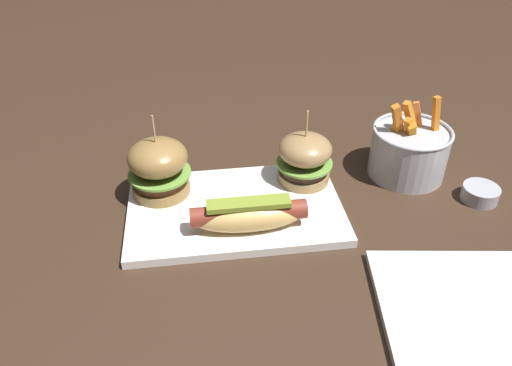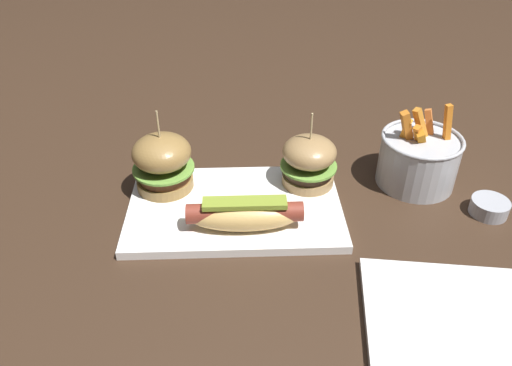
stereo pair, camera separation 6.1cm
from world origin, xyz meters
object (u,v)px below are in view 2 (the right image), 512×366
at_px(platter_main, 235,208).
at_px(fries_bucket, 418,159).
at_px(slider_right, 309,161).
at_px(sauce_ramekin, 489,207).
at_px(side_plate, 452,327).
at_px(hot_dog, 245,214).
at_px(slider_left, 163,162).

bearing_deg(platter_main, fries_bucket, 12.88).
distance_m(slider_right, sauce_ramekin, 0.29).
relative_size(fries_bucket, sauce_ramekin, 2.44).
xyz_separation_m(sauce_ramekin, side_plate, (-0.14, -0.22, -0.01)).
bearing_deg(fries_bucket, slider_right, -175.62).
bearing_deg(slider_right, hot_dog, -133.44).
bearing_deg(side_plate, hot_dog, 142.85).
xyz_separation_m(slider_right, sauce_ramekin, (0.28, -0.08, -0.04)).
height_order(slider_left, side_plate, slider_left).
bearing_deg(platter_main, sauce_ramekin, -2.90).
xyz_separation_m(slider_right, side_plate, (0.14, -0.30, -0.05)).
xyz_separation_m(platter_main, sauce_ramekin, (0.40, -0.02, 0.01)).
relative_size(platter_main, slider_left, 2.41).
bearing_deg(slider_left, hot_dog, -40.40).
bearing_deg(fries_bucket, slider_left, -177.69).
bearing_deg(hot_dog, sauce_ramekin, 5.39).
bearing_deg(hot_dog, slider_right, 46.56).
relative_size(hot_dog, slider_right, 1.32).
xyz_separation_m(hot_dog, side_plate, (0.25, -0.19, -0.03)).
height_order(platter_main, side_plate, platter_main).
distance_m(platter_main, side_plate, 0.36).
height_order(hot_dog, fries_bucket, fries_bucket).
relative_size(slider_right, fries_bucket, 0.90).
xyz_separation_m(hot_dog, slider_right, (0.11, 0.11, 0.02)).
bearing_deg(sauce_ramekin, side_plate, -122.04).
height_order(hot_dog, side_plate, hot_dog).
relative_size(hot_dog, sauce_ramekin, 2.90).
height_order(slider_left, slider_right, slider_left).
bearing_deg(slider_left, platter_main, -25.07).
bearing_deg(slider_left, slider_right, 0.67).
xyz_separation_m(platter_main, slider_left, (-0.11, 0.05, 0.05)).
distance_m(hot_dog, slider_right, 0.16).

